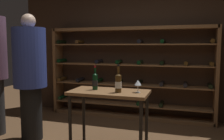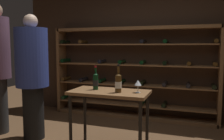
{
  "view_description": "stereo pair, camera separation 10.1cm",
  "coord_description": "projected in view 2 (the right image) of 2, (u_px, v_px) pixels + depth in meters",
  "views": [
    {
      "loc": [
        0.84,
        -2.54,
        1.41
      ],
      "look_at": [
        -0.06,
        0.32,
        1.11
      ],
      "focal_mm": 37.92,
      "sensor_mm": 36.0,
      "label": 1
    },
    {
      "loc": [
        0.93,
        -2.5,
        1.41
      ],
      "look_at": [
        -0.06,
        0.32,
        1.11
      ],
      "focal_mm": 37.92,
      "sensor_mm": 36.0,
      "label": 2
    }
  ],
  "objects": [
    {
      "name": "wine_glass_stemmed_right",
      "position": [
        138.0,
        83.0,
        3.0
      ],
      "size": [
        0.09,
        0.09,
        0.16
      ],
      "color": "silver",
      "rests_on": "tasting_table"
    },
    {
      "name": "wine_bottle_black_capsule",
      "position": [
        118.0,
        83.0,
        3.02
      ],
      "size": [
        0.09,
        0.09,
        0.36
      ],
      "color": "#4C3314",
      "rests_on": "tasting_table"
    },
    {
      "name": "person_host_in_suit",
      "position": [
        32.0,
        72.0,
        3.55
      ],
      "size": [
        0.48,
        0.48,
        1.88
      ],
      "rotation": [
        0.0,
        0.0,
        1.55
      ],
      "color": "black",
      "rests_on": "ground"
    },
    {
      "name": "wine_bottle_green_slim",
      "position": [
        96.0,
        81.0,
        3.22
      ],
      "size": [
        0.07,
        0.07,
        0.33
      ],
      "color": "black",
      "rests_on": "tasting_table"
    },
    {
      "name": "back_wall",
      "position": [
        146.0,
        49.0,
        4.71
      ],
      "size": [
        5.28,
        0.1,
        2.71
      ],
      "primitive_type": "cube",
      "color": "#3D2B1E",
      "rests_on": "ground"
    },
    {
      "name": "wine_rack",
      "position": [
        132.0,
        73.0,
        4.64
      ],
      "size": [
        3.23,
        0.32,
        1.78
      ],
      "color": "brown",
      "rests_on": "ground"
    },
    {
      "name": "tasting_table",
      "position": [
        109.0,
        99.0,
        3.14
      ],
      "size": [
        1.04,
        0.53,
        0.82
      ],
      "color": "brown",
      "rests_on": "ground"
    }
  ]
}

